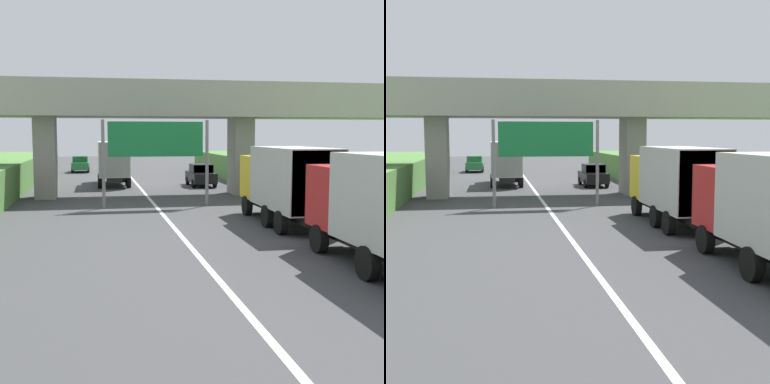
{
  "view_description": "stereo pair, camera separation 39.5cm",
  "coord_description": "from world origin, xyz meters",
  "views": [
    {
      "loc": [
        -3.27,
        2.21,
        3.97
      ],
      "look_at": [
        0.0,
        19.82,
        2.0
      ],
      "focal_mm": 48.76,
      "sensor_mm": 36.0,
      "label": 1
    },
    {
      "loc": [
        -2.88,
        2.14,
        3.97
      ],
      "look_at": [
        0.0,
        19.82,
        2.0
      ],
      "focal_mm": 48.76,
      "sensor_mm": 36.0,
      "label": 2
    }
  ],
  "objects": [
    {
      "name": "truck_yellow",
      "position": [
        5.04,
        24.01,
        1.93
      ],
      "size": [
        2.44,
        7.3,
        3.44
      ],
      "color": "black",
      "rests_on": "ground"
    },
    {
      "name": "truck_white",
      "position": [
        -1.89,
        43.76,
        1.93
      ],
      "size": [
        2.44,
        7.3,
        3.44
      ],
      "color": "black",
      "rests_on": "ground"
    },
    {
      "name": "overhead_highway_sign",
      "position": [
        0.0,
        30.59,
        3.47
      ],
      "size": [
        5.88,
        0.18,
        4.78
      ],
      "color": "slate",
      "rests_on": "ground"
    },
    {
      "name": "car_green",
      "position": [
        -4.84,
        58.99,
        0.86
      ],
      "size": [
        1.86,
        4.1,
        1.72
      ],
      "color": "#236B38",
      "rests_on": "ground"
    },
    {
      "name": "speed_limit_sign",
      "position": [
        7.4,
        20.38,
        1.48
      ],
      "size": [
        0.6,
        0.08,
        2.23
      ],
      "color": "slate",
      "rests_on": "ground"
    },
    {
      "name": "car_black",
      "position": [
        4.77,
        41.72,
        0.86
      ],
      "size": [
        1.86,
        4.1,
        1.72
      ],
      "color": "black",
      "rests_on": "ground"
    },
    {
      "name": "overpass_bridge",
      "position": [
        0.0,
        36.04,
        5.43
      ],
      "size": [
        40.0,
        4.8,
        7.28
      ],
      "color": "#9E998E",
      "rests_on": "ground"
    },
    {
      "name": "lane_centre_stripe",
      "position": [
        0.0,
        28.83,
        0.0
      ],
      "size": [
        0.2,
        97.66,
        0.01
      ],
      "primitive_type": "cube",
      "color": "white",
      "rests_on": "ground"
    }
  ]
}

